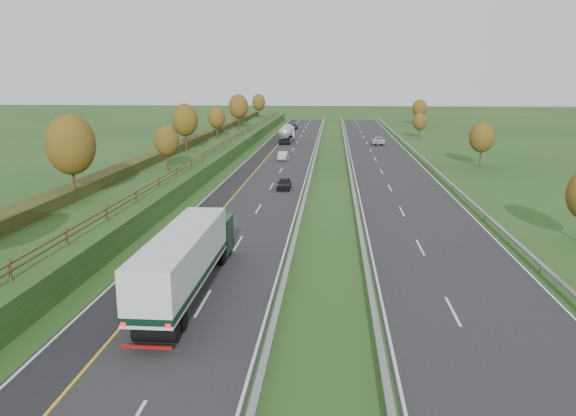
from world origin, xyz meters
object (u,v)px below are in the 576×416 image
(box_lorry, at_px, (187,257))
(car_oncoming, at_px, (379,140))
(car_small_far, at_px, (294,127))
(road_tanker, at_px, (287,133))
(car_dark_near, at_px, (284,183))
(car_silver_mid, at_px, (283,156))

(box_lorry, relative_size, car_oncoming, 3.02)
(box_lorry, bearing_deg, car_oncoming, 77.84)
(car_small_far, bearing_deg, box_lorry, -85.62)
(road_tanker, xyz_separation_m, car_small_far, (-0.63, 29.18, -1.19))
(box_lorry, height_order, road_tanker, box_lorry)
(car_dark_near, height_order, car_silver_mid, car_dark_near)
(box_lorry, distance_m, car_small_far, 112.24)
(car_silver_mid, bearing_deg, box_lorry, -89.27)
(road_tanker, distance_m, car_silver_mid, 25.99)
(box_lorry, height_order, car_oncoming, box_lorry)
(car_dark_near, distance_m, car_small_far, 79.25)
(road_tanker, distance_m, car_dark_near, 50.11)
(car_oncoming, bearing_deg, box_lorry, 82.95)
(box_lorry, bearing_deg, car_dark_near, 85.16)
(road_tanker, relative_size, car_silver_mid, 2.84)
(box_lorry, xyz_separation_m, car_dark_near, (2.80, 33.08, -1.63))
(road_tanker, height_order, car_dark_near, road_tanker)
(car_dark_near, xyz_separation_m, car_oncoming, (14.48, 47.14, 0.09))
(box_lorry, height_order, car_silver_mid, box_lorry)
(car_oncoming, bearing_deg, car_small_far, -54.23)
(road_tanker, height_order, car_small_far, road_tanker)
(road_tanker, xyz_separation_m, car_oncoming, (18.34, -2.81, -1.07))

